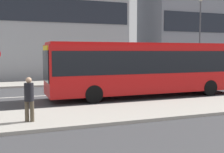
% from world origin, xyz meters
% --- Properties ---
extents(ground_plane, '(120.00, 120.00, 0.00)m').
position_xyz_m(ground_plane, '(0.00, 0.00, 0.00)').
color(ground_plane, '#3A3A3D').
extents(sidewalk_near, '(44.00, 3.50, 0.13)m').
position_xyz_m(sidewalk_near, '(0.00, -6.25, 0.07)').
color(sidewalk_near, '#A39E93').
rests_on(sidewalk_near, ground_plane).
extents(sidewalk_far, '(44.00, 3.50, 0.13)m').
position_xyz_m(sidewalk_far, '(0.00, 6.25, 0.07)').
color(sidewalk_far, '#A39E93').
rests_on(sidewalk_far, ground_plane).
extents(lane_centerline, '(41.80, 0.16, 0.01)m').
position_xyz_m(lane_centerline, '(0.00, 0.00, 0.00)').
color(lane_centerline, silver).
rests_on(lane_centerline, ground_plane).
extents(city_bus, '(12.00, 2.55, 3.20)m').
position_xyz_m(city_bus, '(4.72, -2.29, 1.84)').
color(city_bus, red).
rests_on(city_bus, ground_plane).
extents(parked_car_0, '(4.29, 1.69, 1.37)m').
position_xyz_m(parked_car_0, '(12.10, 3.47, 0.65)').
color(parked_car_0, navy).
rests_on(parked_car_0, ground_plane).
extents(pedestrian_near_stop, '(0.34, 0.34, 1.64)m').
position_xyz_m(pedestrian_near_stop, '(-2.44, -6.82, 1.06)').
color(pedestrian_near_stop, '#4C4233').
rests_on(pedestrian_near_stop, sidewalk_near).
extents(street_lamp, '(0.36, 0.36, 7.71)m').
position_xyz_m(street_lamp, '(14.42, 5.42, 4.77)').
color(street_lamp, '#4C4C51').
rests_on(street_lamp, sidewalk_far).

